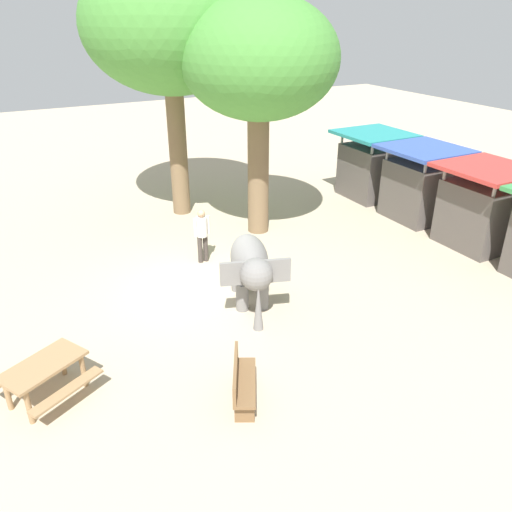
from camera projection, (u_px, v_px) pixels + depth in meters
ground_plane at (197, 284)px, 13.68m from camera, size 60.00×60.00×0.00m
elephant at (251, 265)px, 12.31m from camera, size 2.44×1.83×1.69m
person_handler at (202, 232)px, 14.50m from camera, size 0.32×0.51×1.62m
shade_tree_main at (258, 61)px, 14.65m from camera, size 5.00×4.58×7.19m
shade_tree_secondary at (170, 26)px, 15.82m from camera, size 6.03×5.53×8.39m
wooden_bench at (241, 381)px, 9.40m from camera, size 1.43×1.00×0.88m
picnic_table_near at (44, 372)px, 9.45m from camera, size 2.02×2.03×0.78m
market_stall_teal at (371, 168)px, 19.60m from camera, size 2.50×2.50×2.52m
market_stall_blue at (419, 187)px, 17.54m from camera, size 2.50×2.50×2.52m
market_stall_red at (481, 211)px, 15.47m from camera, size 2.50×2.50×2.52m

